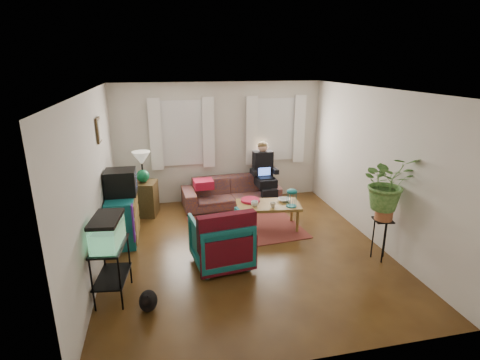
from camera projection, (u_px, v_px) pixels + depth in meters
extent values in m
cube|color=#4F2B14|center=(245.00, 250.00, 6.24)|extent=(4.50, 5.00, 0.01)
cube|color=white|center=(246.00, 90.00, 5.45)|extent=(4.50, 5.00, 0.01)
cube|color=silver|center=(220.00, 143.00, 8.17)|extent=(4.50, 0.01, 2.60)
cube|color=silver|center=(306.00, 251.00, 3.52)|extent=(4.50, 0.01, 2.60)
cube|color=silver|center=(94.00, 185.00, 5.39)|extent=(0.01, 5.00, 2.60)
cube|color=silver|center=(375.00, 167.00, 6.31)|extent=(0.01, 5.00, 2.60)
cube|color=white|center=(182.00, 133.00, 7.92)|extent=(1.08, 0.04, 1.38)
cube|color=white|center=(275.00, 130.00, 8.33)|extent=(1.08, 0.04, 1.38)
cube|color=white|center=(182.00, 134.00, 7.84)|extent=(1.36, 0.06, 1.50)
cube|color=white|center=(276.00, 130.00, 8.26)|extent=(1.36, 0.06, 1.50)
cube|color=#3D2616|center=(99.00, 130.00, 5.99)|extent=(0.04, 0.32, 0.40)
cube|color=maroon|center=(246.00, 227.00, 7.08)|extent=(2.15, 1.79, 0.01)
imported|color=brown|center=(231.00, 188.00, 8.06)|extent=(2.11, 0.92, 0.81)
cube|color=#3D2916|center=(145.00, 198.00, 7.58)|extent=(0.57, 0.57, 0.70)
cube|color=#105364|center=(123.00, 219.00, 6.46)|extent=(0.48, 0.92, 0.82)
cube|color=black|center=(121.00, 182.00, 6.35)|extent=(0.51, 0.47, 0.44)
cube|color=black|center=(112.00, 271.00, 4.90)|extent=(0.46, 0.72, 0.76)
cube|color=#7FD899|center=(107.00, 231.00, 4.72)|extent=(0.41, 0.66, 0.40)
ellipsoid|color=black|center=(148.00, 299.00, 4.70)|extent=(0.28, 0.38, 0.30)
imported|color=#12576C|center=(221.00, 239.00, 5.69)|extent=(0.93, 0.88, 0.85)
cube|color=#9E0A0A|center=(227.00, 237.00, 5.34)|extent=(0.88, 0.31, 0.70)
cube|color=brown|center=(268.00, 216.00, 7.01)|extent=(1.24, 0.78, 0.48)
imported|color=white|center=(255.00, 204.00, 6.80)|extent=(0.15, 0.15, 0.10)
imported|color=beige|center=(273.00, 205.00, 6.74)|extent=(0.12, 0.12, 0.10)
imported|color=white|center=(284.00, 200.00, 7.05)|extent=(0.26, 0.26, 0.06)
cylinder|color=#B21414|center=(250.00, 200.00, 7.05)|extent=(0.40, 0.40, 0.04)
cube|color=black|center=(381.00, 239.00, 5.86)|extent=(0.33, 0.33, 0.68)
imported|color=#599947|center=(387.00, 191.00, 5.61)|extent=(0.87, 0.79, 0.86)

